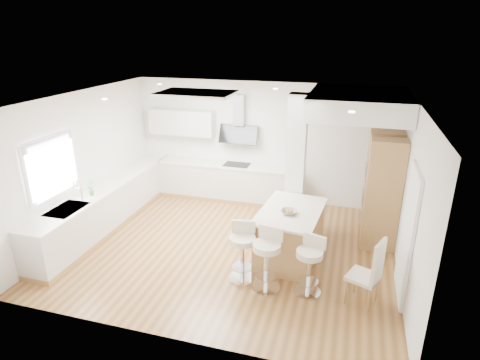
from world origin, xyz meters
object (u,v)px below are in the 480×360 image
(peninsula, at_px, (290,234))
(bar_stool_b, at_px, (267,256))
(dining_chair, at_px, (371,271))
(bar_stool_a, at_px, (243,249))
(bar_stool_c, at_px, (310,262))

(peninsula, distance_m, bar_stool_b, 1.04)
(peninsula, height_order, dining_chair, dining_chair)
(dining_chair, bearing_deg, peninsula, 164.72)
(bar_stool_b, bearing_deg, peninsula, 89.08)
(peninsula, relative_size, bar_stool_a, 1.63)
(bar_stool_b, distance_m, dining_chair, 1.54)
(peninsula, height_order, bar_stool_a, peninsula)
(peninsula, relative_size, bar_stool_b, 1.58)
(bar_stool_a, bearing_deg, peninsula, 45.09)
(dining_chair, bearing_deg, bar_stool_a, -162.27)
(bar_stool_a, height_order, bar_stool_b, bar_stool_b)
(bar_stool_b, height_order, bar_stool_c, bar_stool_b)
(bar_stool_a, xyz_separation_m, bar_stool_b, (0.44, -0.15, 0.02))
(bar_stool_a, height_order, dining_chair, dining_chair)
(bar_stool_a, bearing_deg, bar_stool_b, -27.49)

